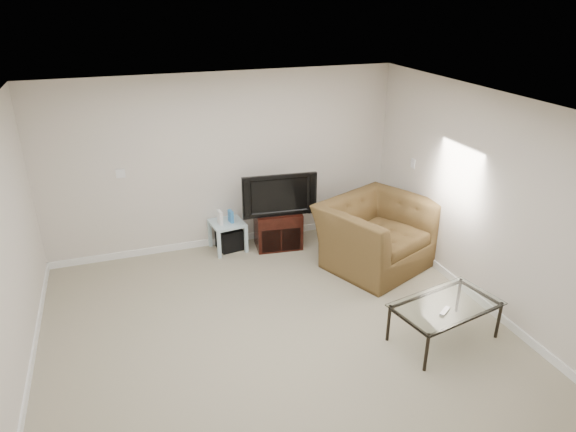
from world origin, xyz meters
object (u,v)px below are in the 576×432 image
object	(u,v)px
subwoofer	(229,239)
coffee_table	(444,321)
television	(278,193)
side_table	(228,236)
tv_stand	(278,229)
recliner	(377,224)

from	to	relation	value
subwoofer	coffee_table	distance (m)	3.31
television	side_table	xyz separation A→B (m)	(-0.72, 0.16, -0.63)
subwoofer	coffee_table	world-z (taller)	coffee_table
television	subwoofer	world-z (taller)	television
tv_stand	coffee_table	size ratio (longest dim) A/B	0.58
tv_stand	television	size ratio (longest dim) A/B	0.66
side_table	coffee_table	size ratio (longest dim) A/B	0.40
subwoofer	tv_stand	bearing A→B (deg)	-12.71
subwoofer	recliner	xyz separation A→B (m)	(1.79, -1.10, 0.45)
recliner	side_table	bearing A→B (deg)	125.99
tv_stand	recliner	xyz separation A→B (m)	(1.09, -0.94, 0.33)
television	subwoofer	xyz separation A→B (m)	(-0.69, 0.18, -0.70)
television	recliner	xyz separation A→B (m)	(1.09, -0.92, -0.25)
recliner	subwoofer	bearing A→B (deg)	125.14
television	coffee_table	world-z (taller)	television
side_table	coffee_table	bearing A→B (deg)	-58.60
recliner	coffee_table	size ratio (longest dim) A/B	1.22
tv_stand	subwoofer	distance (m)	0.72
television	side_table	size ratio (longest dim) A/B	2.18
side_table	recliner	world-z (taller)	recliner
subwoofer	side_table	bearing A→B (deg)	-139.18
tv_stand	side_table	size ratio (longest dim) A/B	1.45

